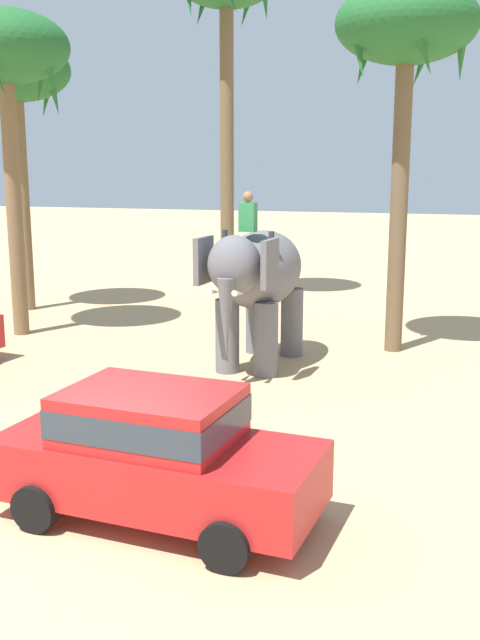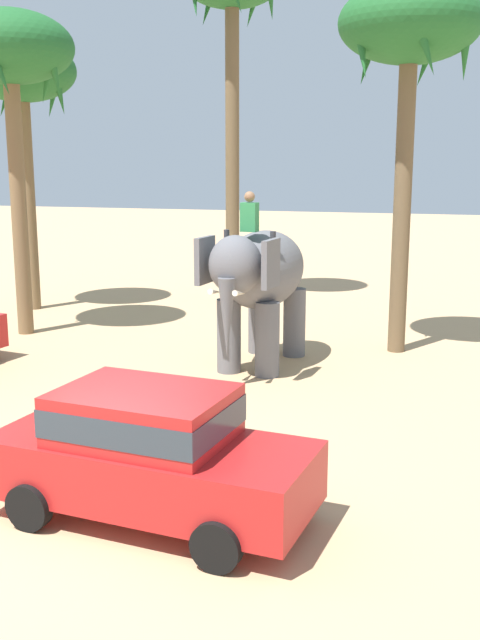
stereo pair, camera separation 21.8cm
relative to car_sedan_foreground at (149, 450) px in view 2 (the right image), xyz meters
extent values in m
plane|color=tan|center=(-0.63, -0.06, -0.93)|extent=(120.00, 120.00, 0.00)
cube|color=red|center=(0.04, 0.00, -0.25)|extent=(4.24, 2.07, 0.76)
cube|color=red|center=(-0.06, 0.01, 0.45)|extent=(2.23, 1.75, 0.64)
cube|color=#2D3842|center=(-0.06, 0.01, 0.45)|extent=(2.26, 1.77, 0.35)
cylinder|color=black|center=(1.38, 0.73, -0.63)|extent=(0.61, 0.23, 0.60)
cylinder|color=black|center=(1.22, -0.97, -0.63)|extent=(0.61, 0.23, 0.60)
cylinder|color=black|center=(-1.15, 0.96, -0.63)|extent=(0.61, 0.23, 0.60)
cylinder|color=black|center=(-1.31, -0.73, -0.63)|extent=(0.61, 0.23, 0.60)
ellipsoid|color=slate|center=(-0.66, 7.74, 1.22)|extent=(1.85, 3.22, 1.70)
cylinder|color=slate|center=(-0.30, 6.77, -0.13)|extent=(0.52, 0.52, 1.60)
cylinder|color=slate|center=(-1.18, 6.85, -0.13)|extent=(0.52, 0.52, 1.60)
cylinder|color=slate|center=(-0.15, 8.63, -0.13)|extent=(0.52, 0.52, 1.60)
cylinder|color=slate|center=(-1.02, 8.70, -0.13)|extent=(0.52, 0.52, 1.60)
ellipsoid|color=slate|center=(-0.80, 6.11, 1.52)|extent=(1.18, 1.09, 1.20)
cube|color=slate|center=(-0.07, 6.16, 1.57)|extent=(0.19, 0.81, 0.96)
cube|color=slate|center=(-1.51, 6.27, 1.57)|extent=(0.19, 0.81, 0.96)
cone|color=slate|center=(-0.83, 5.67, 0.52)|extent=(0.39, 0.39, 1.60)
cone|color=beige|center=(-0.57, 5.69, 1.02)|extent=(0.17, 0.57, 0.21)
cone|color=beige|center=(-1.09, 5.74, 1.02)|extent=(0.17, 0.57, 0.21)
cube|color=#338C4C|center=(-0.73, 6.89, 2.42)|extent=(0.36, 0.27, 0.60)
sphere|color=#8E6647|center=(-0.73, 6.89, 2.84)|extent=(0.22, 0.22, 0.22)
cylinder|color=#333338|center=(-0.21, 6.84, 1.87)|extent=(0.12, 0.12, 0.55)
cylinder|color=#333338|center=(-1.25, 6.93, 1.87)|extent=(0.12, 0.12, 0.55)
cylinder|color=brown|center=(2.11, 9.79, 2.72)|extent=(0.41, 0.41, 7.30)
ellipsoid|color=#1E5B28|center=(2.11, 9.79, 6.57)|extent=(3.20, 3.20, 1.80)
cone|color=#1E5B28|center=(3.31, 9.79, 6.07)|extent=(0.40, 0.92, 1.64)
cone|color=#1E5B28|center=(2.48, 10.93, 6.07)|extent=(0.91, 0.57, 1.67)
cone|color=#1E5B28|center=(1.14, 10.49, 6.07)|extent=(0.73, 0.83, 1.69)
cone|color=#1E5B28|center=(1.14, 9.08, 6.07)|extent=(0.73, 0.83, 1.69)
cone|color=#1E5B28|center=(2.48, 8.65, 6.07)|extent=(0.91, 0.57, 1.67)
cylinder|color=brown|center=(-3.72, 15.03, 3.95)|extent=(0.44, 0.44, 9.75)
cone|color=#1E5B28|center=(-3.35, 16.17, 8.52)|extent=(0.91, 0.57, 1.67)
cone|color=#1E5B28|center=(-4.69, 15.73, 8.52)|extent=(0.73, 0.83, 1.69)
cylinder|color=brown|center=(-7.52, 8.83, 2.60)|extent=(0.40, 0.40, 7.06)
ellipsoid|color=#1E5B28|center=(-7.52, 8.83, 6.33)|extent=(3.20, 3.20, 1.80)
cone|color=#1E5B28|center=(-6.32, 8.83, 5.83)|extent=(0.40, 0.92, 1.64)
cone|color=#1E5B28|center=(-7.15, 9.97, 5.83)|extent=(0.91, 0.57, 1.67)
cylinder|color=brown|center=(-9.19, 11.89, 2.51)|extent=(0.40, 0.40, 6.89)
ellipsoid|color=#1E5B28|center=(-9.19, 11.89, 6.16)|extent=(3.20, 3.20, 1.80)
cone|color=#1E5B28|center=(-7.99, 11.89, 5.66)|extent=(0.40, 0.92, 1.64)
cone|color=#1E5B28|center=(-8.82, 13.03, 5.66)|extent=(0.91, 0.57, 1.67)
cone|color=#1E5B28|center=(-10.16, 12.59, 5.66)|extent=(0.73, 0.83, 1.69)
cone|color=#1E5B28|center=(-8.82, 10.75, 5.66)|extent=(0.91, 0.57, 1.67)
camera|label=1|loc=(3.53, -8.26, 3.55)|focal=42.29mm
camera|label=2|loc=(3.74, -8.19, 3.55)|focal=42.29mm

